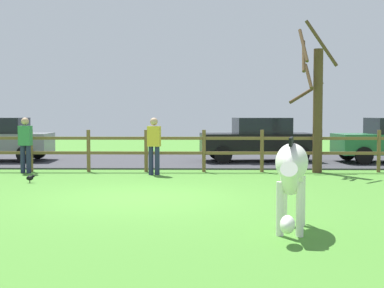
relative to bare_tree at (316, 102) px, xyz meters
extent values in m
plane|color=#47842D|center=(-4.54, -4.90, -2.09)|extent=(60.00, 60.00, 0.00)
cube|color=#38383D|center=(-4.54, 4.40, -2.07)|extent=(28.00, 7.40, 0.05)
cylinder|color=brown|center=(-8.56, 0.10, -1.46)|extent=(0.11, 0.11, 1.27)
cylinder|color=brown|center=(-6.82, 0.10, -1.46)|extent=(0.11, 0.11, 1.27)
cylinder|color=brown|center=(-5.07, 0.10, -1.46)|extent=(0.11, 0.11, 1.27)
cylinder|color=brown|center=(-3.33, 0.10, -1.46)|extent=(0.11, 0.11, 1.27)
cylinder|color=brown|center=(-1.58, 0.10, -1.46)|extent=(0.11, 0.11, 1.27)
cylinder|color=brown|center=(0.16, 0.10, -1.46)|extent=(0.11, 0.11, 1.27)
cylinder|color=brown|center=(1.91, 0.10, -1.46)|extent=(0.11, 0.11, 1.27)
cube|color=brown|center=(-5.07, 0.10, -1.52)|extent=(20.94, 0.06, 0.09)
cube|color=brown|center=(-5.07, 0.10, -1.08)|extent=(20.94, 0.06, 0.09)
cylinder|color=#513A23|center=(0.05, 0.00, -0.26)|extent=(0.28, 0.28, 3.66)
cylinder|color=#513A23|center=(-0.19, 0.54, 0.31)|extent=(1.15, 0.58, 0.71)
cylinder|color=#513A23|center=(0.04, -0.44, 1.68)|extent=(0.97, 0.13, 1.35)
cylinder|color=#513A23|center=(-0.37, 0.07, 1.37)|extent=(0.25, 0.93, 1.04)
cylinder|color=#513A23|center=(-0.40, -0.03, 1.67)|extent=(0.16, 0.98, 1.09)
cylinder|color=#513A23|center=(-0.25, -0.03, 0.77)|extent=(0.17, 0.67, 0.78)
ellipsoid|color=white|center=(-2.04, -8.02, -1.06)|extent=(0.73, 1.31, 0.56)
cylinder|color=white|center=(-1.99, -8.45, -1.70)|extent=(0.11, 0.11, 0.78)
cylinder|color=white|center=(-2.27, -8.39, -1.70)|extent=(0.11, 0.11, 0.78)
cylinder|color=white|center=(-1.82, -7.66, -1.70)|extent=(0.11, 0.11, 0.78)
cylinder|color=white|center=(-2.09, -7.60, -1.70)|extent=(0.11, 0.11, 0.78)
cylinder|color=white|center=(-2.16, -8.54, -1.25)|extent=(0.36, 0.63, 0.51)
ellipsoid|color=white|center=(-2.25, -8.95, -1.81)|extent=(0.29, 0.47, 0.24)
cube|color=black|center=(-2.10, -8.27, -0.74)|extent=(0.16, 0.56, 0.12)
cylinder|color=black|center=(-1.90, -7.37, -1.21)|extent=(0.09, 0.20, 0.54)
cylinder|color=black|center=(-7.76, -2.54, -2.06)|extent=(0.01, 0.01, 0.06)
cylinder|color=black|center=(-7.76, -2.58, -2.06)|extent=(0.01, 0.01, 0.06)
ellipsoid|color=black|center=(-7.76, -2.56, -1.97)|extent=(0.18, 0.10, 0.12)
sphere|color=black|center=(-7.67, -2.56, -1.92)|extent=(0.07, 0.07, 0.07)
cube|color=black|center=(-1.40, 3.27, -1.39)|extent=(4.15, 2.10, 0.70)
cube|color=black|center=(-1.25, 3.28, -0.76)|extent=(2.05, 1.75, 0.56)
cylinder|color=black|center=(-2.66, 2.28, -1.74)|extent=(0.62, 0.24, 0.60)
cylinder|color=black|center=(-2.83, 3.97, -1.74)|extent=(0.62, 0.24, 0.60)
cylinder|color=black|center=(0.03, 2.56, -1.74)|extent=(0.62, 0.24, 0.60)
cylinder|color=black|center=(-0.15, 4.25, -1.74)|extent=(0.62, 0.24, 0.60)
cylinder|color=black|center=(-9.52, 2.42, -1.74)|extent=(0.61, 0.20, 0.60)
cylinder|color=black|center=(-9.58, 4.12, -1.74)|extent=(0.61, 0.20, 0.60)
cylinder|color=black|center=(2.04, 2.00, -1.74)|extent=(0.61, 0.22, 0.60)
cylinder|color=black|center=(1.93, 3.69, -1.74)|extent=(0.61, 0.22, 0.60)
cylinder|color=#232847|center=(-4.85, -0.71, -1.68)|extent=(0.14, 0.14, 0.82)
cylinder|color=#232847|center=(-4.67, -0.74, -1.68)|extent=(0.14, 0.14, 0.82)
cube|color=gold|center=(-4.76, -0.72, -0.98)|extent=(0.39, 0.27, 0.58)
sphere|color=tan|center=(-4.76, -0.72, -0.56)|extent=(0.22, 0.22, 0.22)
cylinder|color=#232847|center=(-8.69, -0.31, -1.68)|extent=(0.14, 0.14, 0.82)
cylinder|color=#232847|center=(-8.51, -0.33, -1.68)|extent=(0.14, 0.14, 0.82)
cube|color=#38844C|center=(-8.60, -0.32, -0.98)|extent=(0.39, 0.26, 0.58)
sphere|color=tan|center=(-8.60, -0.32, -0.56)|extent=(0.22, 0.22, 0.22)
camera|label=1|loc=(-3.39, -16.07, -0.34)|focal=50.43mm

